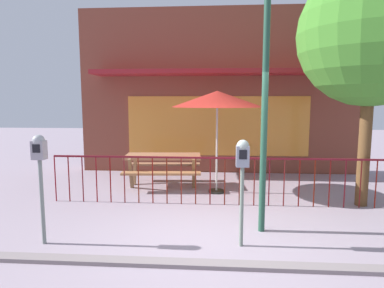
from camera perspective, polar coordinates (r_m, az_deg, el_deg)
The scene contains 10 objects.
ground at distance 5.23m, azimuth 4.36°, elevation -15.95°, with size 40.00×40.00×0.00m, color gray.
pub_storefront at distance 9.83m, azimuth 4.41°, elevation 8.92°, with size 7.95×1.47×4.67m.
patio_fence_front at distance 6.68m, azimuth 4.37°, elevation -4.81°, with size 6.70×0.04×0.97m.
picnic_table_left at distance 8.13m, azimuth -4.94°, elevation -2.99°, with size 1.89×1.48×0.79m.
patio_umbrella at distance 7.44m, azimuth 4.32°, elevation 7.57°, with size 2.03×2.03×2.29m.
parking_meter_near at distance 5.20m, azimuth -24.53°, elevation -2.54°, with size 0.18×0.17×1.60m.
parking_meter_far at distance 4.72m, azimuth 8.59°, elevation -3.49°, with size 0.18×0.17×1.54m.
street_tree at distance 7.40m, azimuth 28.33°, elevation 16.16°, with size 2.74×2.74×4.69m.
street_lamp at distance 5.28m, azimuth 12.45°, elevation 12.58°, with size 0.28×0.28×3.93m.
curb_edge at distance 4.49m, azimuth 4.40°, elevation -20.13°, with size 11.13×0.20×0.11m, color gray.
Camera 1 is at (-0.04, -4.81, 2.07)m, focal length 31.30 mm.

